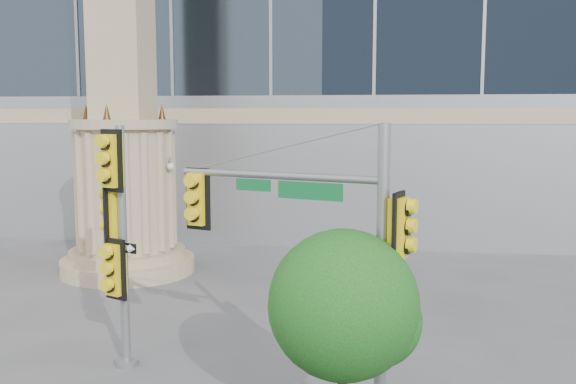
# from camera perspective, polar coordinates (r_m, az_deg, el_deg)

# --- Properties ---
(monument) EXTENTS (4.40, 4.40, 16.60)m
(monument) POSITION_cam_1_polar(r_m,az_deg,el_deg) (21.73, -14.42, 7.37)
(monument) COLOR tan
(monument) RESTS_ON ground
(main_signal_pole) EXTENTS (3.84, 1.61, 5.13)m
(main_signal_pole) POSITION_cam_1_polar(r_m,az_deg,el_deg) (10.08, 3.37, -4.98)
(main_signal_pole) COLOR slate
(main_signal_pole) RESTS_ON ground
(secondary_signal_pole) EXTENTS (0.85, 0.85, 5.04)m
(secondary_signal_pole) POSITION_cam_1_polar(r_m,az_deg,el_deg) (13.59, -15.00, -3.05)
(secondary_signal_pole) COLOR slate
(secondary_signal_pole) RESTS_ON ground
(street_tree) EXTENTS (2.30, 2.25, 3.59)m
(street_tree) POSITION_cam_1_polar(r_m,az_deg,el_deg) (9.70, 5.19, -10.47)
(street_tree) COLOR tan
(street_tree) RESTS_ON ground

